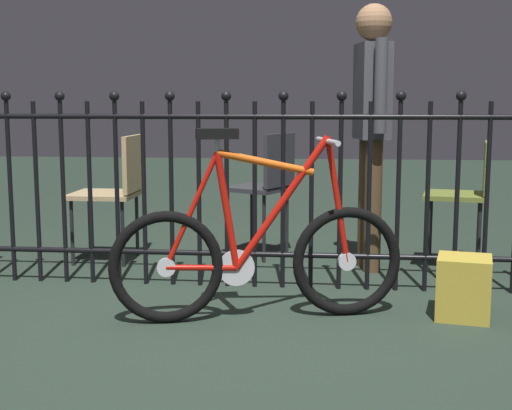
{
  "coord_description": "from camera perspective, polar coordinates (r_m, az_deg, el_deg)",
  "views": [
    {
      "loc": [
        0.38,
        -3.31,
        1.07
      ],
      "look_at": [
        0.02,
        0.21,
        0.55
      ],
      "focal_mm": 49.74,
      "sensor_mm": 36.0,
      "label": 1
    }
  ],
  "objects": [
    {
      "name": "chair_olive",
      "position": [
        4.68,
        16.63,
        1.23
      ],
      "size": [
        0.45,
        0.45,
        0.82
      ],
      "color": "black",
      "rests_on": "ground"
    },
    {
      "name": "display_crate",
      "position": [
        3.68,
        16.35,
        -6.38
      ],
      "size": [
        0.3,
        0.3,
        0.31
      ],
      "primitive_type": "cube",
      "rotation": [
        0.0,
        0.0,
        -0.2
      ],
      "color": "#B29933",
      "rests_on": "ground"
    },
    {
      "name": "chair_tan",
      "position": [
        4.81,
        -11.17,
        1.58
      ],
      "size": [
        0.43,
        0.43,
        0.85
      ],
      "color": "black",
      "rests_on": "ground"
    },
    {
      "name": "person_visitor",
      "position": [
        4.52,
        9.3,
        7.31
      ],
      "size": [
        0.23,
        0.47,
        1.66
      ],
      "color": "#4C3823",
      "rests_on": "ground"
    },
    {
      "name": "chair_charcoal",
      "position": [
        4.83,
        0.87,
        1.95
      ],
      "size": [
        0.5,
        0.5,
        0.85
      ],
      "color": "black",
      "rests_on": "ground"
    },
    {
      "name": "ground_plane",
      "position": [
        3.49,
        -0.74,
        -9.44
      ],
      "size": [
        20.0,
        20.0,
        0.0
      ],
      "primitive_type": "plane",
      "color": "#243227"
    },
    {
      "name": "bicycle",
      "position": [
        3.47,
        0.15,
        -4.0
      ],
      "size": [
        1.42,
        0.48,
        0.94
      ],
      "color": "black",
      "rests_on": "ground"
    },
    {
      "name": "iron_fence",
      "position": [
        4.04,
        -0.51,
        1.6
      ],
      "size": [
        3.69,
        0.07,
        1.17
      ],
      "color": "black",
      "rests_on": "ground"
    }
  ]
}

